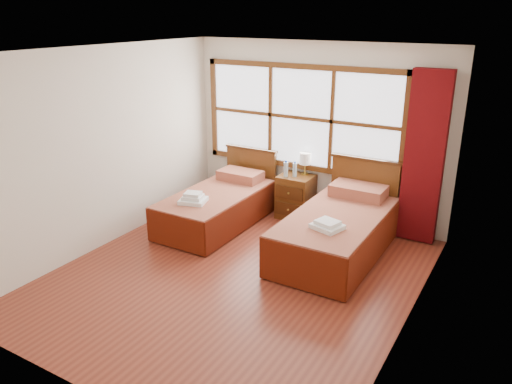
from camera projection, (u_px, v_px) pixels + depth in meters
The scene contains 15 objects.
floor at pixel (236, 276), 5.97m from camera, with size 4.50×4.50×0.00m, color maroon.
ceiling at pixel (232, 51), 5.08m from camera, with size 4.50×4.50×0.00m, color white.
wall_back at pixel (317, 132), 7.35m from camera, with size 4.00×4.00×0.00m, color silver.
wall_left at pixel (105, 149), 6.47m from camera, with size 4.50×4.50×0.00m, color silver.
wall_right at pixel (417, 206), 4.57m from camera, with size 4.50×4.50×0.00m, color silver.
window at pixel (300, 118), 7.37m from camera, with size 3.16×0.06×1.56m.
curtain at pixel (424, 158), 6.52m from camera, with size 0.50×0.16×2.30m, color #5E090C.
bed_left at pixel (219, 205), 7.34m from camera, with size 0.98×2.00×0.95m.
bed_right at pixel (339, 230), 6.44m from camera, with size 1.08×2.10×1.05m.
nightstand at pixel (296, 197), 7.56m from camera, with size 0.50×0.49×0.66m.
towels_left at pixel (193, 199), 6.83m from camera, with size 0.42×0.39×0.15m.
towels_right at pixel (327, 225), 5.88m from camera, with size 0.41×0.38×0.10m.
lamp at pixel (305, 159), 7.43m from camera, with size 0.17×0.17×0.34m.
bottle_near at pixel (286, 169), 7.38m from camera, with size 0.07×0.07×0.25m.
bottle_far at pixel (295, 170), 7.38m from camera, with size 0.06×0.06×0.23m.
Camera 1 is at (2.87, -4.42, 2.99)m, focal length 35.00 mm.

